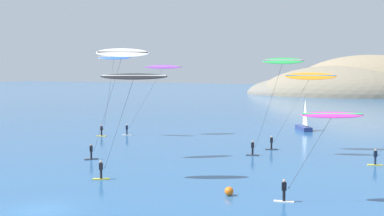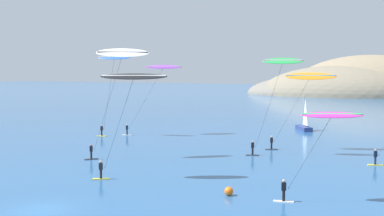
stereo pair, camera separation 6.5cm
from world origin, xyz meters
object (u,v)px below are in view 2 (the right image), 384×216
(kitesurfer_green, at_px, (280,69))
(kitesurfer_black, at_px, (132,83))
(kitesurfer_white, at_px, (121,59))
(kitesurfer_purple, at_px, (161,71))
(kitesurfer_magenta, at_px, (326,123))
(kitesurfer_orange, at_px, (308,81))
(marker_buoy, at_px, (229,191))
(kitesurfer_blue, at_px, (113,65))
(sailboat_near, at_px, (303,126))

(kitesurfer_green, xyz_separation_m, kitesurfer_black, (-8.64, -17.23, -1.22))
(kitesurfer_white, distance_m, kitesurfer_black, 10.77)
(kitesurfer_purple, bearing_deg, kitesurfer_magenta, -42.94)
(kitesurfer_orange, distance_m, marker_buoy, 25.41)
(kitesurfer_purple, bearing_deg, marker_buoy, -52.16)
(kitesurfer_magenta, distance_m, kitesurfer_blue, 41.78)
(kitesurfer_magenta, xyz_separation_m, kitesurfer_white, (-23.65, 8.31, 5.09))
(sailboat_near, bearing_deg, kitesurfer_magenta, -75.10)
(sailboat_near, bearing_deg, kitesurfer_purple, -140.02)
(sailboat_near, distance_m, kitesurfer_white, 37.76)
(kitesurfer_blue, bearing_deg, kitesurfer_purple, 40.68)
(kitesurfer_white, height_order, marker_buoy, kitesurfer_white)
(kitesurfer_green, height_order, marker_buoy, kitesurfer_green)
(kitesurfer_orange, xyz_separation_m, kitesurfer_white, (-17.28, -14.45, 2.46))
(marker_buoy, bearing_deg, kitesurfer_orange, 88.18)
(kitesurfer_blue, bearing_deg, kitesurfer_magenta, -33.08)
(kitesurfer_green, bearing_deg, kitesurfer_white, -149.27)
(sailboat_near, bearing_deg, marker_buoy, -84.56)
(kitesurfer_orange, xyz_separation_m, kitesurfer_blue, (-28.42, -0.10, 2.04))
(sailboat_near, distance_m, kitesurfer_blue, 32.28)
(kitesurfer_green, xyz_separation_m, kitesurfer_white, (-15.30, -9.10, 1.10))
(sailboat_near, bearing_deg, kitesurfer_blue, -139.86)
(kitesurfer_orange, relative_size, kitesurfer_magenta, 1.41)
(kitesurfer_white, bearing_deg, marker_buoy, -30.18)
(kitesurfer_blue, height_order, kitesurfer_white, kitesurfer_white)
(sailboat_near, relative_size, marker_buoy, 8.14)
(kitesurfer_orange, relative_size, marker_buoy, 13.69)
(sailboat_near, xyz_separation_m, kitesurfer_orange, (4.94, -19.71, 7.88))
(kitesurfer_magenta, height_order, kitesurfer_white, kitesurfer_white)
(sailboat_near, distance_m, kitesurfer_purple, 25.24)
(kitesurfer_white, xyz_separation_m, kitesurfer_black, (6.66, -8.14, -2.32))
(sailboat_near, height_order, kitesurfer_black, kitesurfer_black)
(kitesurfer_green, bearing_deg, sailboat_near, 96.72)
(kitesurfer_orange, height_order, kitesurfer_magenta, kitesurfer_orange)
(kitesurfer_orange, bearing_deg, kitesurfer_white, -140.10)
(kitesurfer_black, bearing_deg, kitesurfer_orange, 64.81)
(kitesurfer_magenta, relative_size, marker_buoy, 9.69)
(sailboat_near, relative_size, kitesurfer_orange, 0.60)
(kitesurfer_purple, distance_m, marker_buoy, 37.42)
(kitesurfer_magenta, xyz_separation_m, kitesurfer_purple, (-29.36, 27.33, 3.80))
(kitesurfer_green, bearing_deg, kitesurfer_magenta, -64.38)
(kitesurfer_white, height_order, kitesurfer_purple, kitesurfer_white)
(kitesurfer_magenta, relative_size, kitesurfer_white, 0.55)
(kitesurfer_magenta, bearing_deg, kitesurfer_blue, 146.92)
(kitesurfer_purple, xyz_separation_m, marker_buoy, (22.23, -28.62, -9.34))
(sailboat_near, xyz_separation_m, kitesurfer_purple, (-18.06, -15.14, 9.05))
(kitesurfer_blue, bearing_deg, marker_buoy, -40.90)
(kitesurfer_blue, bearing_deg, kitesurfer_green, -11.24)
(sailboat_near, height_order, kitesurfer_green, kitesurfer_green)
(marker_buoy, bearing_deg, kitesurfer_magenta, 10.28)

